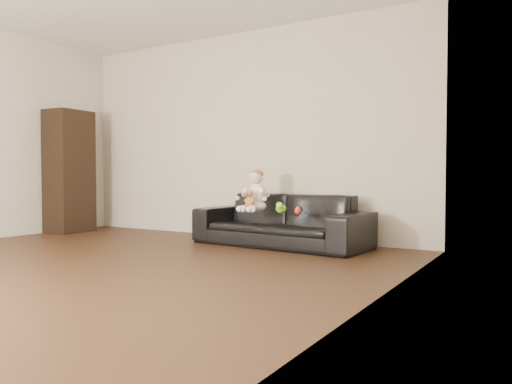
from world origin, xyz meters
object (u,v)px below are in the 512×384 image
Objects in this scene: toy_green at (281,209)px; teddy_bear at (249,199)px; toy_rattle at (298,211)px; baby at (255,193)px; cabinet at (69,172)px; toy_blue_disc at (303,213)px; sofa at (281,220)px.

teddy_bear is at bearing -166.28° from toy_green.
toy_green is (0.35, 0.08, -0.11)m from teddy_bear.
toy_rattle is (0.58, 0.02, -0.12)m from teddy_bear.
baby is 2.47× the size of teddy_bear.
cabinet is 14.54× the size of toy_blue_disc.
cabinet is 3.47m from toy_blue_disc.
cabinet is 3.53× the size of baby.
baby is 0.40m from toy_green.
sofa is at bearing 23.01° from teddy_bear.
sofa is at bearing 2.35° from cabinet.
teddy_bear is 0.61m from toy_blue_disc.
sofa is at bearing 4.51° from baby.
toy_green is at bearing 164.53° from toy_rattle.
toy_green is at bearing -0.77° from cabinet.
toy_green is 0.24m from toy_blue_disc.
cabinet is 3.25m from toy_green.
cabinet is at bearing 159.41° from teddy_bear.
baby is (2.86, 0.21, -0.25)m from cabinet.
cabinet reaches higher than baby.
toy_blue_disc is (-0.01, 0.14, -0.03)m from toy_rattle.
cabinet is 2.88m from baby.
sofa is 0.34m from toy_blue_disc.
cabinet is 2.89m from teddy_bear.
baby reaches higher than toy_rattle.
sofa is 0.42m from toy_rattle.
baby is 3.40× the size of toy_green.
teddy_bear is at bearing -163.75° from toy_blue_disc.
teddy_bear is (0.01, -0.14, -0.06)m from baby.
toy_green is at bearing -55.21° from sofa.
cabinet is at bearing -176.18° from toy_blue_disc.
toy_blue_disc is (0.31, -0.09, 0.10)m from sofa.
toy_rattle is (0.59, -0.12, -0.17)m from baby.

